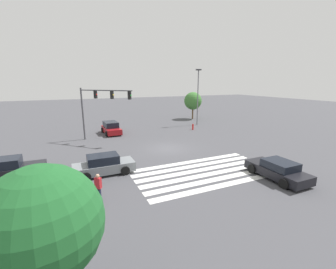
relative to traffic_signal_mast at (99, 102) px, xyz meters
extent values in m
plane|color=#47474C|center=(5.79, -5.79, -4.50)|extent=(150.35, 150.35, 0.00)
cube|color=silver|center=(5.79, -14.91, -4.49)|extent=(10.65, 0.60, 0.01)
cube|color=silver|center=(5.79, -13.96, -4.49)|extent=(10.65, 0.60, 0.01)
cube|color=silver|center=(5.79, -13.01, -4.49)|extent=(10.65, 0.60, 0.01)
cube|color=silver|center=(5.79, -12.06, -4.49)|extent=(10.65, 0.60, 0.01)
cube|color=silver|center=(5.79, -11.11, -4.49)|extent=(10.65, 0.60, 0.01)
cube|color=silver|center=(5.79, -10.16, -4.49)|extent=(10.65, 0.60, 0.01)
cylinder|color=#47474C|center=(-1.67, 1.67, -1.49)|extent=(0.18, 0.18, 6.02)
cylinder|color=#47474C|center=(0.66, -0.66, 1.27)|extent=(4.76, 4.76, 0.12)
cube|color=black|center=(-0.27, 0.27, 0.80)|extent=(0.40, 0.40, 0.84)
sphere|color=red|center=(-0.16, 0.16, 0.80)|extent=(0.16, 0.16, 0.16)
cube|color=black|center=(1.25, -1.25, 0.80)|extent=(0.40, 0.40, 0.84)
sphere|color=gold|center=(1.36, -1.36, 0.80)|extent=(0.16, 0.16, 0.16)
cube|color=black|center=(2.77, -2.77, 0.80)|extent=(0.40, 0.40, 0.84)
sphere|color=green|center=(2.88, -2.88, 0.80)|extent=(0.16, 0.16, 0.16)
cube|color=gray|center=(-1.17, -9.75, -3.98)|extent=(4.39, 1.68, 0.67)
cube|color=black|center=(-1.22, -9.75, -3.34)|extent=(2.21, 1.51, 0.61)
cylinder|color=black|center=(0.19, -8.89, -4.17)|extent=(0.66, 0.22, 0.66)
cylinder|color=black|center=(0.20, -10.60, -4.17)|extent=(0.66, 0.22, 0.66)
cylinder|color=black|center=(-2.53, -8.91, -4.17)|extent=(0.66, 0.22, 0.66)
cylinder|color=black|center=(-2.52, -10.61, -4.17)|extent=(0.66, 0.22, 0.66)
cube|color=black|center=(9.88, -15.53, -4.01)|extent=(1.85, 4.45, 0.61)
cube|color=black|center=(9.88, -15.72, -3.43)|extent=(1.66, 2.08, 0.54)
cylinder|color=black|center=(8.94, -14.14, -4.16)|extent=(0.22, 0.67, 0.67)
cylinder|color=black|center=(10.83, -14.14, -4.16)|extent=(0.22, 0.67, 0.67)
cylinder|color=black|center=(8.94, -16.91, -4.16)|extent=(0.22, 0.67, 0.67)
cylinder|color=black|center=(10.83, -16.91, -4.16)|extent=(0.22, 0.67, 0.67)
cube|color=maroon|center=(1.77, 3.43, -3.98)|extent=(2.00, 4.31, 0.67)
cube|color=black|center=(1.76, 3.66, -3.29)|extent=(1.73, 2.61, 0.72)
cylinder|color=black|center=(2.75, 2.18, -4.17)|extent=(0.26, 0.67, 0.66)
cylinder|color=black|center=(0.93, 2.08, -4.17)|extent=(0.26, 0.67, 0.66)
cylinder|color=black|center=(2.61, 4.79, -4.17)|extent=(0.26, 0.67, 0.66)
cylinder|color=black|center=(0.79, 4.69, -4.17)|extent=(0.26, 0.67, 0.66)
cube|color=black|center=(-7.28, -7.98, -3.96)|extent=(4.38, 1.81, 0.73)
cube|color=black|center=(-7.64, -7.97, -3.27)|extent=(2.10, 1.61, 0.64)
cylinder|color=black|center=(-5.91, -7.09, -4.17)|extent=(0.65, 0.23, 0.65)
cylinder|color=black|center=(-5.93, -8.89, -4.17)|extent=(0.65, 0.23, 0.65)
cylinder|color=#232842|center=(-2.12, -13.58, -4.10)|extent=(0.14, 0.14, 0.80)
cylinder|color=#232842|center=(-2.01, -13.70, -4.10)|extent=(0.14, 0.14, 0.80)
cube|color=#B22328|center=(-2.06, -13.64, -3.37)|extent=(0.41, 0.41, 0.64)
sphere|color=tan|center=(-2.06, -13.64, -2.95)|extent=(0.22, 0.22, 0.22)
cylinder|color=slate|center=(15.35, 4.22, -0.33)|extent=(0.16, 0.16, 8.34)
cube|color=#333338|center=(15.35, 4.22, 3.94)|extent=(0.80, 0.36, 0.20)
cylinder|color=brown|center=(17.65, 9.57, -3.52)|extent=(0.26, 0.26, 1.95)
sphere|color=#3D7533|center=(17.65, 9.57, -1.20)|extent=(3.17, 3.17, 3.17)
sphere|color=#1E5B28|center=(-4.07, -20.18, -1.23)|extent=(3.00, 3.00, 3.00)
cylinder|color=red|center=(12.86, 1.26, -4.15)|extent=(0.22, 0.22, 0.70)
sphere|color=red|center=(12.86, 1.26, -3.74)|extent=(0.20, 0.20, 0.20)
camera|label=1|loc=(-3.25, -25.92, 2.20)|focal=24.00mm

